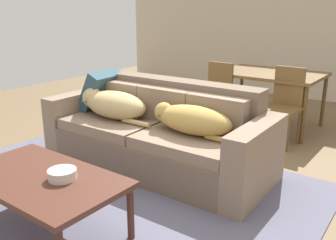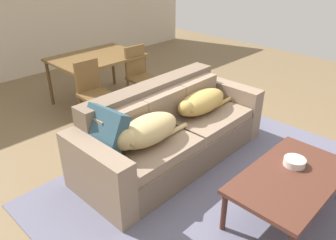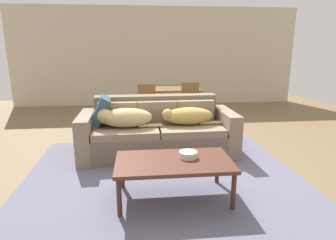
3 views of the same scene
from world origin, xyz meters
TOP-DOWN VIEW (x-y plane):
  - ground_plane at (0.00, 0.00)m, footprint 10.00×10.00m
  - back_partition at (0.00, 4.00)m, footprint 8.00×0.12m
  - area_rug at (-0.26, -0.90)m, footprint 3.54×3.06m
  - couch at (-0.26, -0.01)m, footprint 2.36×0.99m
  - dog_on_left_cushion at (-0.76, -0.15)m, footprint 0.94×0.40m
  - dog_on_right_cushion at (0.19, -0.09)m, footprint 0.92×0.35m
  - throw_pillow_by_left_arm at (-1.13, 0.03)m, footprint 0.38×0.49m
  - coffee_table at (-0.19, -1.45)m, footprint 1.24×0.70m
  - bowl_on_coffee_table at (-0.02, -1.39)m, footprint 0.20×0.20m
  - dining_table at (0.11, 1.96)m, footprint 1.33×0.96m
  - dining_chair_near_left at (-0.38, 1.36)m, footprint 0.41×0.41m
  - dining_chair_near_right at (0.52, 1.41)m, footprint 0.42×0.42m

SIDE VIEW (x-z plane):
  - ground_plane at x=0.00m, z-range 0.00..0.00m
  - area_rug at x=-0.26m, z-range 0.00..0.01m
  - couch at x=-0.26m, z-range -0.10..0.77m
  - coffee_table at x=-0.19m, z-range 0.18..0.63m
  - bowl_on_coffee_table at x=-0.02m, z-range 0.45..0.52m
  - dining_chair_near_left at x=-0.38m, z-range 0.06..0.96m
  - dining_chair_near_right at x=0.52m, z-range 0.05..0.97m
  - dog_on_right_cushion at x=0.19m, z-range 0.47..0.73m
  - dog_on_left_cushion at x=-0.76m, z-range 0.47..0.76m
  - throw_pillow_by_left_arm at x=-1.13m, z-range 0.44..0.91m
  - dining_table at x=0.11m, z-range 0.31..1.06m
  - back_partition at x=0.00m, z-range 0.00..2.70m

